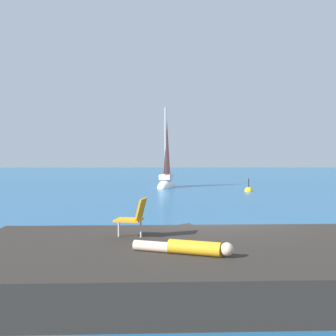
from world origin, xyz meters
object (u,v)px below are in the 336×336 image
at_px(person_sunbather, 187,248).
at_px(beach_chair, 134,216).
at_px(marker_buoy, 249,191).
at_px(sailboat_near, 166,183).

bearing_deg(person_sunbather, beach_chair, -36.20).
relative_size(person_sunbather, marker_buoy, 1.49).
height_order(person_sunbather, marker_buoy, person_sunbather).
relative_size(person_sunbather, beach_chair, 2.11).
distance_m(person_sunbather, beach_chair, 1.87).
xyz_separation_m(person_sunbather, beach_chair, (-1.00, 1.55, 0.33)).
bearing_deg(beach_chair, sailboat_near, -80.59).
distance_m(sailboat_near, beach_chair, 23.67).
xyz_separation_m(beach_chair, marker_buoy, (6.29, 19.94, -1.11)).
bearing_deg(marker_buoy, sailboat_near, 145.94).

